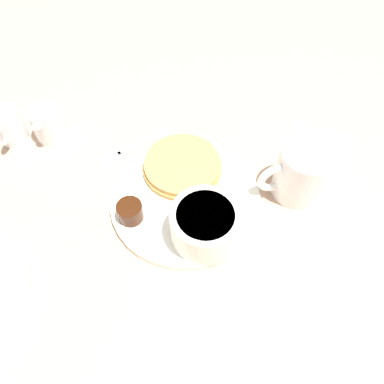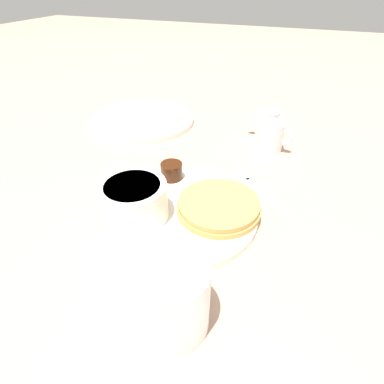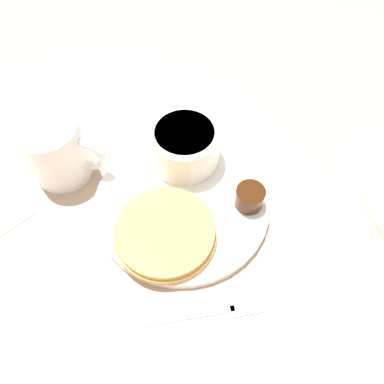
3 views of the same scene
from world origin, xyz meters
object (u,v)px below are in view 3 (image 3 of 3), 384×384
Objects in this scene: plate at (182,203)px; fork at (218,311)px; coffee_mug at (57,151)px; bowl at (185,144)px.

plate reaches higher than fork.
fork is (-0.29, 0.03, -0.04)m from coffee_mug.
coffee_mug reaches higher than bowl.
bowl is at bearing -41.91° from fork.
coffee_mug is (0.17, 0.06, 0.04)m from plate.
coffee_mug is at bearing 18.89° from plate.
bowl is 0.90× the size of coffee_mug.
bowl is (0.04, -0.06, 0.04)m from plate.
coffee_mug is at bearing -5.91° from fork.
plate is at bearing -161.11° from coffee_mug.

